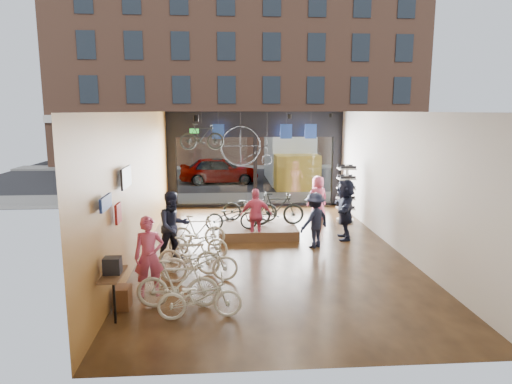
{
  "coord_description": "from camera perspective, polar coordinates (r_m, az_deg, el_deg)",
  "views": [
    {
      "loc": [
        -1.26,
        -12.2,
        3.83
      ],
      "look_at": [
        -0.3,
        1.4,
        1.39
      ],
      "focal_mm": 32.0,
      "sensor_mm": 36.0,
      "label": 1
    }
  ],
  "objects": [
    {
      "name": "floor_bike_1",
      "position": [
        9.23,
        -9.75,
        -11.24
      ],
      "size": [
        1.64,
        0.53,
        0.98
      ],
      "primitive_type": "imported",
      "rotation": [
        0.0,
        0.0,
        1.52
      ],
      "color": "beige",
      "rests_on": "ground_plane"
    },
    {
      "name": "floor_bike_3",
      "position": [
        11.0,
        -8.4,
        -7.86
      ],
      "size": [
        1.56,
        0.73,
        0.9
      ],
      "primitive_type": "imported",
      "rotation": [
        0.0,
        0.0,
        1.36
      ],
      "color": "beige",
      "rests_on": "ground_plane"
    },
    {
      "name": "floor_bike_4",
      "position": [
        12.16,
        -7.28,
        -6.22
      ],
      "size": [
        1.7,
        0.93,
        0.85
      ],
      "primitive_type": "imported",
      "rotation": [
        0.0,
        0.0,
        1.33
      ],
      "color": "beige",
      "rests_on": "ground_plane"
    },
    {
      "name": "customer_2",
      "position": [
        13.45,
        0.02,
        -2.91
      ],
      "size": [
        0.94,
        0.41,
        1.59
      ],
      "primitive_type": "imported",
      "rotation": [
        0.0,
        0.0,
        3.12
      ],
      "color": "#CC4C72",
      "rests_on": "ground_plane"
    },
    {
      "name": "street_car",
      "position": [
        24.4,
        -4.63,
        2.74
      ],
      "size": [
        4.16,
        1.67,
        1.42
      ],
      "primitive_type": "imported",
      "rotation": [
        0.0,
        0.0,
        1.57
      ],
      "color": "gray",
      "rests_on": "street_road"
    },
    {
      "name": "display_bike_right",
      "position": [
        14.73,
        -0.77,
        -1.89
      ],
      "size": [
        1.84,
        0.92,
        0.93
      ],
      "primitive_type": "imported",
      "rotation": [
        0.0,
        0.0,
        1.39
      ],
      "color": "black",
      "rests_on": "display_platform"
    },
    {
      "name": "wall_left",
      "position": [
        12.55,
        -14.38,
        0.97
      ],
      "size": [
        0.04,
        12.0,
        3.8
      ],
      "primitive_type": "cube",
      "color": "#B48336",
      "rests_on": "ground"
    },
    {
      "name": "customer_1",
      "position": [
        11.9,
        -10.28,
        -4.25
      ],
      "size": [
        1.11,
        1.04,
        1.81
      ],
      "primitive_type": "imported",
      "rotation": [
        0.0,
        0.0,
        0.54
      ],
      "color": "#161C33",
      "rests_on": "ground_plane"
    },
    {
      "name": "penny_farthing",
      "position": [
        16.95,
        -0.89,
        5.63
      ],
      "size": [
        1.86,
        0.06,
        1.49
      ],
      "primitive_type": null,
      "color": "black",
      "rests_on": "ceiling"
    },
    {
      "name": "exit_sign",
      "position": [
        18.13,
        -7.73,
        7.57
      ],
      "size": [
        0.35,
        0.06,
        0.18
      ],
      "primitive_type": "cube",
      "color": "#198C26",
      "rests_on": "storefront"
    },
    {
      "name": "storefront",
      "position": [
        18.34,
        -0.1,
        4.09
      ],
      "size": [
        7.0,
        0.26,
        3.8
      ],
      "primitive_type": null,
      "color": "black",
      "rests_on": "ground"
    },
    {
      "name": "display_bike_left",
      "position": [
        13.67,
        -3.06,
        -3.06
      ],
      "size": [
        1.64,
        0.73,
        0.83
      ],
      "primitive_type": "imported",
      "rotation": [
        0.0,
        0.0,
        1.69
      ],
      "color": "black",
      "rests_on": "display_platform"
    },
    {
      "name": "opposite_building",
      "position": [
        33.87,
        -1.99,
        15.49
      ],
      "size": [
        26.0,
        5.0,
        14.0
      ],
      "primitive_type": "cube",
      "color": "brown",
      "rests_on": "ground"
    },
    {
      "name": "box_truck",
      "position": [
        23.59,
        4.4,
        3.9
      ],
      "size": [
        2.17,
        6.52,
        2.57
      ],
      "primitive_type": null,
      "color": "silver",
      "rests_on": "street_road"
    },
    {
      "name": "sidewalk_near",
      "position": [
        19.8,
        -0.34,
        -0.85
      ],
      "size": [
        30.0,
        2.4,
        0.12
      ],
      "primitive_type": "cube",
      "color": "slate",
      "rests_on": "ground"
    },
    {
      "name": "jersey_right",
      "position": [
        17.73,
        6.86,
        7.54
      ],
      "size": [
        0.45,
        0.03,
        0.55
      ],
      "primitive_type": "cube",
      "color": "#1E3F99",
      "rests_on": "ceiling"
    },
    {
      "name": "ground_plane",
      "position": [
        12.85,
        1.77,
        -7.31
      ],
      "size": [
        7.0,
        12.0,
        0.04
      ],
      "primitive_type": "cube",
      "color": "black",
      "rests_on": "ground"
    },
    {
      "name": "display_bike_mid",
      "position": [
        14.22,
        2.63,
        -2.13
      ],
      "size": [
        1.72,
        0.53,
        1.03
      ],
      "primitive_type": "imported",
      "rotation": [
        0.0,
        0.0,
        1.6
      ],
      "color": "black",
      "rests_on": "display_platform"
    },
    {
      "name": "wall_right",
      "position": [
        13.24,
        17.16,
        1.3
      ],
      "size": [
        0.04,
        12.0,
        3.8
      ],
      "primitive_type": "cube",
      "color": "beige",
      "rests_on": "ground"
    },
    {
      "name": "wall_merch",
      "position": [
        9.3,
        -17.17,
        -6.11
      ],
      "size": [
        0.4,
        2.4,
        2.6
      ],
      "primitive_type": null,
      "color": "navy",
      "rests_on": "wall_left"
    },
    {
      "name": "customer_0",
      "position": [
        9.8,
        -13.21,
        -7.85
      ],
      "size": [
        0.68,
        0.51,
        1.7
      ],
      "primitive_type": "imported",
      "rotation": [
        0.0,
        0.0,
        0.19
      ],
      "color": "#CC4C72",
      "rests_on": "ground_plane"
    },
    {
      "name": "customer_4",
      "position": [
        16.3,
        7.74,
        -0.73
      ],
      "size": [
        0.89,
        0.73,
        1.57
      ],
      "primitive_type": "imported",
      "rotation": [
        0.0,
        0.0,
        3.5
      ],
      "color": "#CC4C72",
      "rests_on": "ground_plane"
    },
    {
      "name": "jersey_left",
      "position": [
        17.41,
        -4.75,
        7.53
      ],
      "size": [
        0.45,
        0.03,
        0.55
      ],
      "primitive_type": "cube",
      "color": "#1E3F99",
      "rests_on": "ceiling"
    },
    {
      "name": "floor_bike_5",
      "position": [
        13.09,
        -7.25,
        -4.87
      ],
      "size": [
        1.54,
        0.48,
        0.92
      ],
      "primitive_type": "imported",
      "rotation": [
        0.0,
        0.0,
        1.6
      ],
      "color": "beige",
      "rests_on": "ground_plane"
    },
    {
      "name": "sidewalk_far",
      "position": [
        31.45,
        -1.74,
        3.24
      ],
      "size": [
        30.0,
        2.0,
        0.12
      ],
      "primitive_type": "cube",
      "color": "slate",
      "rests_on": "ground"
    },
    {
      "name": "jersey_mid",
      "position": [
        17.58,
        3.78,
        7.56
      ],
      "size": [
        0.45,
        0.03,
        0.55
      ],
      "primitive_type": "cube",
      "color": "#1E3F99",
      "rests_on": "ceiling"
    },
    {
      "name": "street_road",
      "position": [
        27.49,
        -1.4,
        2.09
      ],
      "size": [
        30.0,
        18.0,
        0.02
      ],
      "primitive_type": "cube",
      "color": "black",
      "rests_on": "ground"
    },
    {
      "name": "wall_back",
      "position": [
        6.59,
        7.21,
        -6.97
      ],
      "size": [
        7.0,
        0.04,
        3.8
      ],
      "primitive_type": "cube",
      "color": "beige",
      "rests_on": "ground"
    },
    {
      "name": "sunglasses_rack",
      "position": [
        16.09,
        11.17,
        -0.18
      ],
      "size": [
        0.66,
        0.57,
        2.01
      ],
      "primitive_type": null,
      "rotation": [
        0.0,
        0.0,
        0.14
      ],
      "color": "white",
      "rests_on": "ground_plane"
    },
    {
      "name": "customer_3",
      "position": [
        12.98,
        7.34,
        -3.51
      ],
      "size": [
        1.17,
        1.07,
        1.57
      ],
      "primitive_type": "imported",
      "rotation": [
        0.0,
        0.0,
        3.76
      ],
      "color": "#161C33",
      "rests_on": "ground_plane"
    },
    {
      "name": "floor_bike_2",
      "position": [
        10.49,
        -7.07,
        -8.71
      ],
      "size": [
        1.76,
        0.68,
        0.91
      ],
      "primitive_type": "imported",
      "rotation": [
        0.0,
        0.0,
        1.61
      ],
      "color": "beige",
      "rests_on": "ground_plane"
    },
    {
      "name": "hung_bike",
      "position": [
        16.44,
        -6.79,
        6.9
      ],
      "size": [
        1.61,
        0.55,
        0.95
      ],
      "primitive_type": "imported",
      "rotation": [
        0.0,
        0.0,
        1.64
      ],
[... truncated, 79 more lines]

